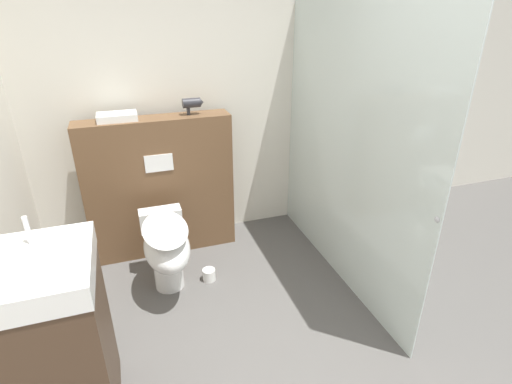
# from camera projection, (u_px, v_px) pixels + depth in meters

# --- Properties ---
(wall_back) EXTENTS (8.00, 0.06, 2.50)m
(wall_back) POSITION_uv_depth(u_px,v_px,m) (204.00, 100.00, 3.43)
(wall_back) COLOR silver
(wall_back) RESTS_ON ground_plane
(partition_panel) EXTENTS (1.21, 0.24, 1.19)m
(partition_panel) POSITION_uv_depth(u_px,v_px,m) (161.00, 187.00, 3.37)
(partition_panel) COLOR brown
(partition_panel) RESTS_ON ground_plane
(shower_glass) EXTENTS (0.04, 1.97, 2.04)m
(shower_glass) POSITION_uv_depth(u_px,v_px,m) (345.00, 153.00, 2.89)
(shower_glass) COLOR silver
(shower_glass) RESTS_ON ground_plane
(toilet) EXTENTS (0.32, 0.68, 0.58)m
(toilet) POSITION_uv_depth(u_px,v_px,m) (166.00, 248.00, 2.92)
(toilet) COLOR white
(toilet) RESTS_ON ground_plane
(sink_vanity) EXTENTS (0.54, 0.56, 1.13)m
(sink_vanity) POSITION_uv_depth(u_px,v_px,m) (51.00, 344.00, 1.95)
(sink_vanity) COLOR #473323
(sink_vanity) RESTS_ON ground_plane
(hair_drier) EXTENTS (0.17, 0.08, 0.13)m
(hair_drier) POSITION_uv_depth(u_px,v_px,m) (192.00, 103.00, 3.17)
(hair_drier) COLOR #2D2D33
(hair_drier) RESTS_ON partition_panel
(folded_towel) EXTENTS (0.30, 0.19, 0.05)m
(folded_towel) POSITION_uv_depth(u_px,v_px,m) (117.00, 117.00, 3.04)
(folded_towel) COLOR white
(folded_towel) RESTS_ON partition_panel
(spare_toilet_roll) EXTENTS (0.10, 0.10, 0.10)m
(spare_toilet_roll) POSITION_uv_depth(u_px,v_px,m) (209.00, 275.00, 3.17)
(spare_toilet_roll) COLOR white
(spare_toilet_roll) RESTS_ON ground_plane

